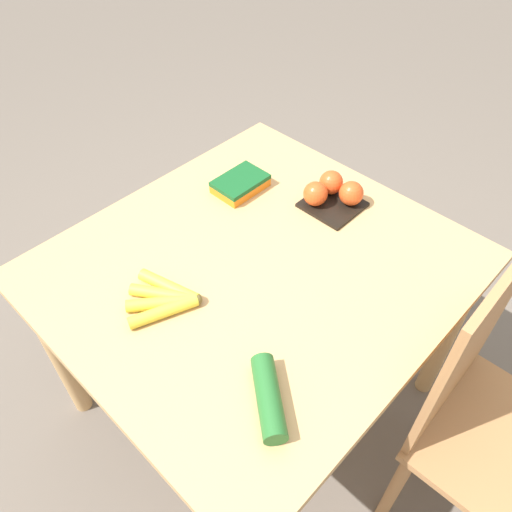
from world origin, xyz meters
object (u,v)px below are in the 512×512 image
at_px(chair, 487,422).
at_px(carrot_bag, 240,183).
at_px(banana_bunch, 165,299).
at_px(tomato_pack, 332,192).
at_px(cucumber_near, 269,397).

bearing_deg(chair, carrot_bag, 85.59).
relative_size(banana_bunch, tomato_pack, 1.16).
xyz_separation_m(chair, tomato_pack, (-0.20, -0.69, 0.25)).
height_order(chair, carrot_bag, chair).
distance_m(tomato_pack, carrot_bag, 0.29).
height_order(chair, cucumber_near, chair).
distance_m(banana_bunch, cucumber_near, 0.38).
bearing_deg(cucumber_near, tomato_pack, -153.02).
xyz_separation_m(tomato_pack, cucumber_near, (0.63, 0.32, -0.01)).
distance_m(chair, banana_bunch, 0.88).
bearing_deg(banana_bunch, cucumber_near, 86.67).
bearing_deg(tomato_pack, banana_bunch, -5.36).
bearing_deg(cucumber_near, carrot_bag, -130.13).
bearing_deg(banana_bunch, carrot_bag, -157.18).
bearing_deg(carrot_bag, banana_bunch, 22.82).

